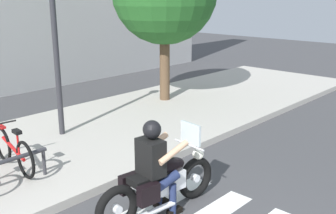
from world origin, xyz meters
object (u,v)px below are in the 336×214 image
(bicycle_5, at_px, (13,150))
(motorcycle, at_px, (160,184))
(street_lamp, at_px, (55,34))
(rider, at_px, (155,161))

(bicycle_5, bearing_deg, motorcycle, -72.08)
(motorcycle, distance_m, bicycle_5, 2.82)
(motorcycle, relative_size, street_lamp, 0.57)
(street_lamp, bearing_deg, motorcycle, -101.33)
(rider, height_order, bicycle_5, rider)
(motorcycle, bearing_deg, bicycle_5, 107.92)
(motorcycle, xyz_separation_m, rider, (-0.08, 0.01, 0.37))
(motorcycle, relative_size, rider, 1.47)
(motorcycle, xyz_separation_m, street_lamp, (0.74, 3.71, 1.85))
(rider, height_order, street_lamp, street_lamp)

